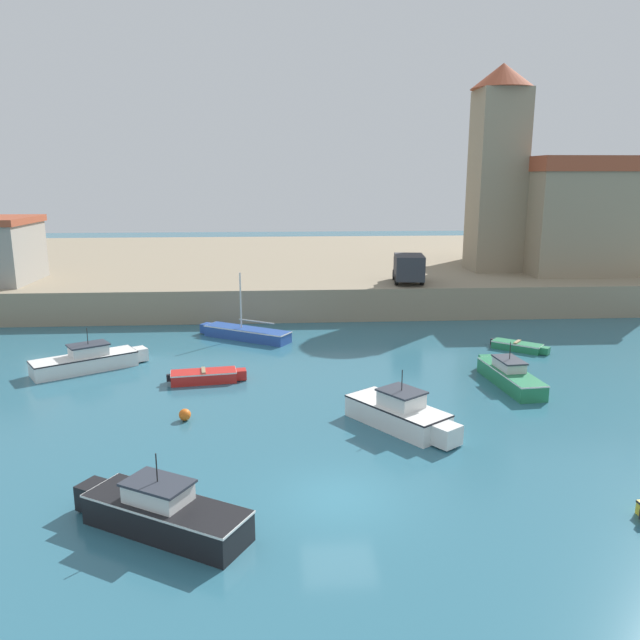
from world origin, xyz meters
TOP-DOWN VIEW (x-y plane):
  - ground_plane at (0.00, 0.00)m, footprint 200.00×200.00m
  - quay_seawall at (0.00, 45.25)m, footprint 120.00×40.00m
  - dinghy_red_0 at (-5.75, 12.37)m, footprint 4.08×1.67m
  - motorboat_white_1 at (3.16, 5.81)m, footprint 4.34×5.26m
  - dinghy_green_2 at (12.66, 17.11)m, footprint 3.13×2.76m
  - motorboat_green_4 at (9.75, 10.86)m, footprint 1.90×5.81m
  - motorboat_black_5 at (-5.51, -1.55)m, footprint 5.79×4.09m
  - motorboat_white_6 at (-12.42, 14.82)m, footprint 5.93×4.40m
  - sailboat_blue_7 at (-4.14, 20.97)m, footprint 6.18×4.42m
  - mooring_buoy at (-6.08, 7.16)m, footprint 0.53×0.53m
  - church at (22.82, 35.96)m, footprint 15.55×15.26m
  - truck_on_quay at (7.95, 27.79)m, footprint 2.60×4.51m

SIDE VIEW (x-z plane):
  - ground_plane at x=0.00m, z-range 0.00..0.00m
  - mooring_buoy at x=-6.08m, z-range 0.00..0.53m
  - dinghy_green_2 at x=12.66m, z-range -0.01..0.55m
  - dinghy_red_0 at x=-5.75m, z-range -0.01..0.66m
  - sailboat_blue_7 at x=-4.14m, z-range -1.77..2.58m
  - motorboat_green_4 at x=9.75m, z-range -0.60..1.65m
  - motorboat_white_6 at x=-12.42m, z-range -0.63..1.74m
  - motorboat_black_5 at x=-5.51m, z-range -0.63..1.86m
  - motorboat_white_1 at x=3.16m, z-range -0.66..1.90m
  - quay_seawall at x=0.00m, z-range 0.00..2.41m
  - truck_on_quay at x=7.95m, z-range 2.53..4.73m
  - church at x=22.82m, z-range -0.59..16.32m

